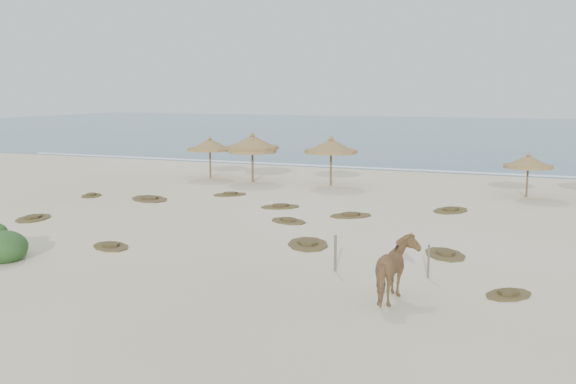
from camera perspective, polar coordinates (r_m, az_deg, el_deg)
name	(u,v)px	position (r m, az deg, el deg)	size (l,w,h in m)	color
ground	(270,249)	(23.84, -1.62, -5.11)	(160.00, 160.00, 0.00)	beige
ocean	(475,131)	(96.83, 16.32, 5.19)	(200.00, 100.00, 0.01)	#265472
foam_line	(408,170)	(48.45, 10.66, 1.95)	(70.00, 0.60, 0.01)	white
palapa_0	(210,145)	(43.44, -6.96, 4.14)	(3.24, 3.24, 2.82)	brown
palapa_1	(252,143)	(41.37, -3.19, 4.38)	(3.50, 3.50, 3.21)	brown
palapa_2	(252,147)	(40.96, -3.19, 4.04)	(3.25, 3.25, 2.94)	brown
palapa_3	(331,147)	(39.52, 3.85, 4.04)	(3.94, 3.94, 3.11)	brown
palapa_4	(528,162)	(37.50, 20.58, 2.50)	(3.50, 3.50, 2.50)	brown
horse	(397,270)	(18.15, 9.64, -6.84)	(0.96, 2.12, 1.79)	olive
fence_post_near	(335,253)	(20.93, 4.22, -5.45)	(0.09, 0.09, 1.19)	#665E4C
fence_post_far	(428,261)	(20.61, 12.38, -6.05)	(0.08, 0.08, 1.06)	#665E4C
scrub_0	(33,218)	(31.59, -21.69, -2.15)	(1.86, 2.38, 0.16)	brown
scrub_1	(149,199)	(35.40, -12.21, -0.57)	(3.16, 2.91, 0.16)	brown
scrub_2	(288,221)	(28.73, 0.04, -2.57)	(2.20, 1.89, 0.16)	brown
scrub_3	(351,215)	(30.14, 5.61, -2.06)	(2.43, 2.33, 0.16)	brown
scrub_4	(445,254)	(23.64, 13.78, -5.36)	(2.11, 2.42, 0.16)	brown
scrub_6	(230,194)	(36.21, -5.17, -0.20)	(2.25, 2.23, 0.16)	brown
scrub_7	(451,210)	(32.28, 14.26, -1.56)	(2.13, 2.58, 0.16)	brown
scrub_8	(91,195)	(37.34, -17.08, -0.28)	(1.55, 1.86, 0.16)	brown
scrub_9	(308,244)	(24.48, 1.79, -4.61)	(2.34, 2.77, 0.16)	brown
scrub_11	(111,246)	(25.01, -15.47, -4.65)	(2.14, 1.90, 0.16)	brown
scrub_12	(508,294)	(19.62, 19.01, -8.57)	(1.74, 1.86, 0.16)	brown
scrub_13	(280,206)	(32.27, -0.68, -1.28)	(2.38, 2.23, 0.16)	brown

